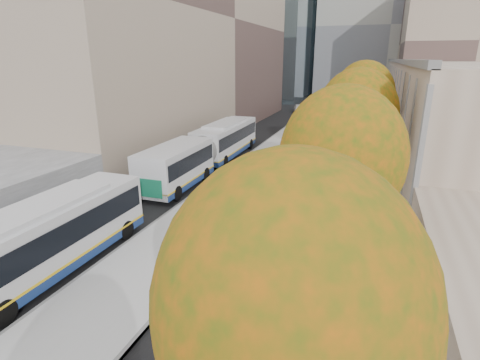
% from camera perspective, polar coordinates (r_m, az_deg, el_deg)
% --- Properties ---
extents(bus_platform, '(4.25, 150.00, 0.15)m').
position_cam_1_polar(bus_platform, '(36.51, 5.83, 4.73)').
color(bus_platform, silver).
rests_on(bus_platform, ground).
extents(sidewalk, '(4.75, 150.00, 0.08)m').
position_cam_1_polar(sidewalk, '(35.56, 18.46, 3.47)').
color(sidewalk, gray).
rests_on(sidewalk, ground).
extents(building_tan, '(18.00, 92.00, 8.00)m').
position_cam_1_polar(building_tan, '(64.66, 29.99, 11.78)').
color(building_tan, tan).
rests_on(building_tan, ground).
extents(building_midrise, '(24.00, 46.00, 25.00)m').
position_cam_1_polar(building_midrise, '(48.86, -15.20, 22.25)').
color(building_midrise, gray).
rests_on(building_midrise, ground).
extents(building_far_block, '(30.00, 18.00, 30.00)m').
position_cam_1_polar(building_far_block, '(95.80, 21.87, 20.77)').
color(building_far_block, gray).
rests_on(building_far_block, ground).
extents(bus_shelter, '(1.90, 4.40, 2.53)m').
position_cam_1_polar(bus_shelter, '(12.28, 23.18, -14.02)').
color(bus_shelter, '#383A3F').
rests_on(bus_shelter, sidewalk).
extents(tree_b, '(4.00, 4.00, 6.97)m').
position_cam_1_polar(tree_b, '(5.73, 7.73, -18.20)').
color(tree_b, black).
rests_on(tree_b, sidewalk).
extents(tree_c, '(4.20, 4.20, 7.28)m').
position_cam_1_polar(tree_c, '(12.98, 15.23, 3.31)').
color(tree_c, black).
rests_on(tree_c, sidewalk).
extents(tree_d, '(4.40, 4.40, 7.60)m').
position_cam_1_polar(tree_d, '(21.77, 17.35, 9.46)').
color(tree_d, black).
rests_on(tree_d, sidewalk).
extents(tree_e, '(4.60, 4.60, 7.92)m').
position_cam_1_polar(tree_e, '(30.69, 18.27, 12.05)').
color(tree_e, black).
rests_on(tree_e, sidewalk).
extents(bus_far, '(2.67, 17.51, 2.92)m').
position_cam_1_polar(bus_far, '(30.02, -4.89, 4.84)').
color(bus_far, silver).
rests_on(bus_far, ground).
extents(distant_car, '(2.69, 4.35, 1.38)m').
position_cam_1_polar(distant_car, '(62.66, 9.00, 10.73)').
color(distant_car, silver).
rests_on(distant_car, ground).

